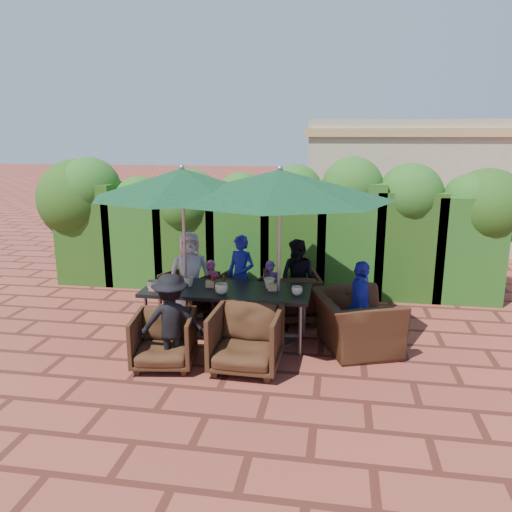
% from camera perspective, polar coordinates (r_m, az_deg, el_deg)
% --- Properties ---
extents(ground, '(80.00, 80.00, 0.00)m').
position_cam_1_polar(ground, '(7.41, -1.18, -8.92)').
color(ground, brown).
rests_on(ground, ground).
extents(dining_table, '(2.33, 0.90, 0.75)m').
position_cam_1_polar(dining_table, '(7.03, -3.35, -4.34)').
color(dining_table, black).
rests_on(dining_table, ground).
extents(umbrella_left, '(2.49, 2.49, 2.46)m').
position_cam_1_polar(umbrella_left, '(6.90, -8.44, 8.26)').
color(umbrella_left, gray).
rests_on(umbrella_left, ground).
extents(umbrella_right, '(3.01, 3.01, 2.46)m').
position_cam_1_polar(umbrella_right, '(6.62, 2.74, 8.19)').
color(umbrella_right, gray).
rests_on(umbrella_right, ground).
extents(chair_far_left, '(0.94, 0.92, 0.75)m').
position_cam_1_polar(chair_far_left, '(8.28, -7.57, -3.81)').
color(chair_far_left, black).
rests_on(chair_far_left, ground).
extents(chair_far_mid, '(0.85, 0.82, 0.74)m').
position_cam_1_polar(chair_far_mid, '(8.09, -1.71, -4.17)').
color(chair_far_mid, black).
rests_on(chair_far_mid, ground).
extents(chair_far_right, '(0.98, 0.94, 0.85)m').
position_cam_1_polar(chair_far_right, '(7.83, 4.07, -4.37)').
color(chair_far_right, black).
rests_on(chair_far_right, ground).
extents(chair_near_left, '(0.84, 0.80, 0.76)m').
position_cam_1_polar(chair_near_left, '(6.43, -10.48, -9.11)').
color(chair_near_left, black).
rests_on(chair_near_left, ground).
extents(chair_near_right, '(0.86, 0.81, 0.86)m').
position_cam_1_polar(chair_near_right, '(6.22, -1.13, -9.18)').
color(chair_near_right, black).
rests_on(chair_near_right, ground).
extents(chair_end_right, '(1.09, 1.33, 1.00)m').
position_cam_1_polar(chair_end_right, '(6.91, 11.34, -6.44)').
color(chair_end_right, black).
rests_on(chair_end_right, ground).
extents(adult_far_left, '(0.78, 0.65, 1.37)m').
position_cam_1_polar(adult_far_left, '(8.02, -7.56, -2.08)').
color(adult_far_left, silver).
rests_on(adult_far_left, ground).
extents(adult_far_mid, '(0.57, 0.52, 1.31)m').
position_cam_1_polar(adult_far_mid, '(7.99, -1.73, -2.27)').
color(adult_far_mid, '#1F26AB').
rests_on(adult_far_mid, ground).
extents(adult_far_right, '(0.71, 0.59, 1.27)m').
position_cam_1_polar(adult_far_right, '(7.87, 4.86, -2.70)').
color(adult_far_right, black).
rests_on(adult_far_right, ground).
extents(adult_near_left, '(0.84, 0.57, 1.21)m').
position_cam_1_polar(adult_near_left, '(6.31, -9.66, -7.34)').
color(adult_near_left, black).
rests_on(adult_near_left, ground).
extents(adult_end_right, '(0.37, 0.73, 1.24)m').
position_cam_1_polar(adult_end_right, '(6.84, 11.79, -5.63)').
color(adult_end_right, '#1F26AB').
rests_on(adult_end_right, ground).
extents(child_left, '(0.32, 0.27, 0.88)m').
position_cam_1_polar(child_left, '(8.16, -5.11, -3.52)').
color(child_left, '#E65192').
rests_on(child_left, ground).
extents(child_right, '(0.36, 0.31, 0.92)m').
position_cam_1_polar(child_right, '(7.95, 1.67, -3.81)').
color(child_right, '#804698').
rests_on(child_right, ground).
extents(pedestrian_a, '(1.72, 1.48, 1.81)m').
position_cam_1_polar(pedestrian_a, '(11.15, 10.94, 3.38)').
color(pedestrian_a, '#268C3B').
rests_on(pedestrian_a, ground).
extents(pedestrian_b, '(0.84, 0.62, 1.57)m').
position_cam_1_polar(pedestrian_b, '(11.50, 15.86, 2.83)').
color(pedestrian_b, '#E65192').
rests_on(pedestrian_b, ground).
extents(pedestrian_c, '(1.15, 0.99, 1.66)m').
position_cam_1_polar(pedestrian_c, '(11.39, 19.41, 2.69)').
color(pedestrian_c, gray).
rests_on(pedestrian_c, ground).
extents(cup_a, '(0.16, 0.16, 0.13)m').
position_cam_1_polar(cup_a, '(7.09, -11.71, -3.28)').
color(cup_a, beige).
rests_on(cup_a, dining_table).
extents(cup_b, '(0.14, 0.14, 0.13)m').
position_cam_1_polar(cup_b, '(7.17, -7.69, -2.91)').
color(cup_b, beige).
rests_on(cup_b, dining_table).
extents(cup_c, '(0.18, 0.18, 0.14)m').
position_cam_1_polar(cup_c, '(6.78, -3.98, -3.74)').
color(cup_c, beige).
rests_on(cup_c, dining_table).
extents(cup_d, '(0.16, 0.16, 0.15)m').
position_cam_1_polar(cup_d, '(7.00, 1.53, -3.12)').
color(cup_d, beige).
rests_on(cup_d, dining_table).
extents(cup_e, '(0.15, 0.15, 0.12)m').
position_cam_1_polar(cup_e, '(6.74, 4.71, -3.97)').
color(cup_e, beige).
rests_on(cup_e, dining_table).
extents(ketchup_bottle, '(0.04, 0.04, 0.17)m').
position_cam_1_polar(ketchup_bottle, '(7.05, -4.95, -2.96)').
color(ketchup_bottle, '#B20C0A').
rests_on(ketchup_bottle, dining_table).
extents(sauce_bottle, '(0.04, 0.04, 0.17)m').
position_cam_1_polar(sauce_bottle, '(7.07, -3.71, -2.89)').
color(sauce_bottle, '#4C230C').
rests_on(sauce_bottle, dining_table).
extents(serving_tray, '(0.35, 0.25, 0.02)m').
position_cam_1_polar(serving_tray, '(7.10, -10.53, -3.67)').
color(serving_tray, '#976C49').
rests_on(serving_tray, dining_table).
extents(number_block_left, '(0.12, 0.06, 0.10)m').
position_cam_1_polar(number_block_left, '(7.08, -5.26, -3.19)').
color(number_block_left, tan).
rests_on(number_block_left, dining_table).
extents(number_block_right, '(0.12, 0.06, 0.10)m').
position_cam_1_polar(number_block_right, '(6.90, 1.91, -3.59)').
color(number_block_right, tan).
rests_on(number_block_right, dining_table).
extents(hedge_wall, '(9.10, 1.60, 2.48)m').
position_cam_1_polar(hedge_wall, '(9.29, 0.17, 4.23)').
color(hedge_wall, '#1E3E11').
rests_on(hedge_wall, ground).
extents(building, '(6.20, 3.08, 3.20)m').
position_cam_1_polar(building, '(13.95, 18.82, 7.86)').
color(building, '#B9B08A').
rests_on(building, ground).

